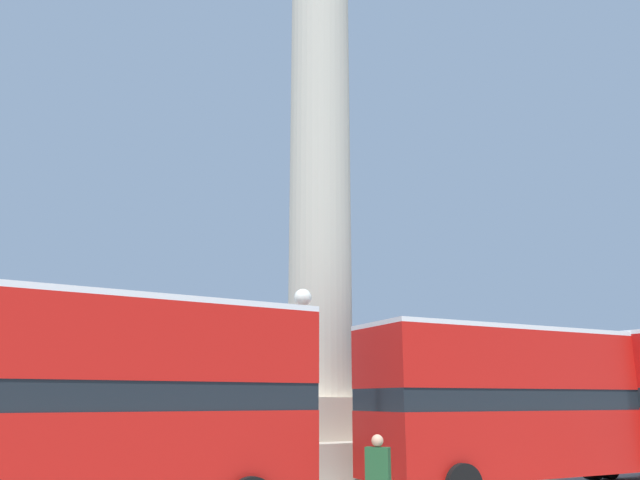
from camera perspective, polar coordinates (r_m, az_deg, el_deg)
ground_plane at (r=20.95m, az=0.00°, el=-21.03°), size 200.00×200.00×0.00m
monument_column at (r=21.43m, az=0.00°, el=-0.60°), size 5.27×5.27×20.78m
bus_a at (r=12.98m, az=-23.62°, el=-13.22°), size 10.31×2.76×4.40m
bus_b at (r=18.91m, az=18.73°, el=-13.75°), size 10.23×3.26×4.33m
equestrian_statue at (r=33.00m, az=14.12°, el=-15.28°), size 3.99×3.15×6.01m
street_lamp at (r=16.85m, az=-1.62°, el=-11.39°), size 0.48×0.48×5.36m
pedestrian_by_plinth at (r=12.72m, az=5.34°, el=-20.72°), size 0.43×0.48×1.78m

